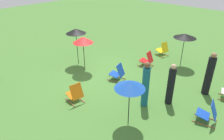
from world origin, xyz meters
TOP-DOWN VIEW (x-y plane):
  - ground_plane at (0.00, 0.00)m, footprint 40.00×40.00m
  - deckchair_0 at (-4.14, 1.46)m, footprint 0.63×0.84m
  - deckchair_1 at (-0.05, 5.62)m, footprint 0.63×0.84m
  - deckchair_2 at (-2.31, 1.60)m, footprint 0.59×0.83m
  - deckchair_4 at (2.28, 1.33)m, footprint 0.58×0.82m
  - deckchair_5 at (-0.14, 1.43)m, footprint 0.66×0.86m
  - umbrella_0 at (-0.05, -1.36)m, footprint 1.03×1.03m
  - umbrella_1 at (0.24, -0.47)m, footprint 0.99×0.99m
  - umbrella_2 at (-3.61, 2.88)m, footprint 1.13×1.13m
  - umbrella_3 at (1.84, 3.65)m, footprint 0.99×0.99m
  - person_0 at (-1.82, 4.90)m, footprint 0.38×0.38m
  - person_1 at (-0.15, 4.09)m, footprint 0.31×0.31m
  - person_2 at (0.61, 3.46)m, footprint 0.38×0.38m

SIDE VIEW (x-z plane):
  - ground_plane at x=0.00m, z-range 0.00..0.00m
  - deckchair_0 at x=-4.14m, z-range -0.05..0.79m
  - deckchair_1 at x=-0.05m, z-range -0.05..0.79m
  - deckchair_2 at x=-2.31m, z-range -0.05..0.79m
  - deckchair_4 at x=2.28m, z-range -0.05..0.79m
  - deckchair_5 at x=-0.14m, z-range -0.05..0.79m
  - person_1 at x=-0.15m, z-range -0.04..1.66m
  - person_0 at x=-1.82m, z-range -0.04..1.81m
  - person_2 at x=0.61m, z-range -0.02..1.82m
  - umbrella_3 at x=1.84m, z-range 0.71..2.41m
  - umbrella_1 at x=0.24m, z-range 0.74..2.54m
  - umbrella_2 at x=-3.61m, z-range 0.77..2.53m
  - umbrella_0 at x=-0.05m, z-range 0.85..2.80m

